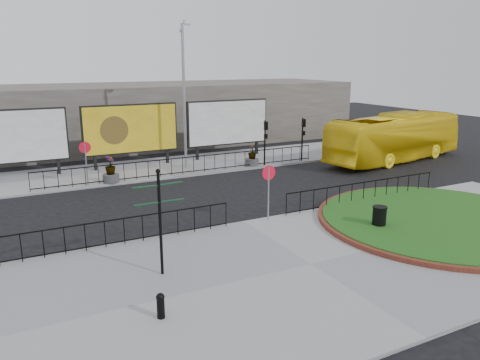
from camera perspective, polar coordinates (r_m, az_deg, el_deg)
ground at (r=20.59m, az=0.46°, el=-5.33°), size 90.00×90.00×0.00m
pavement_near at (r=16.63m, az=8.60°, el=-10.26°), size 30.00×10.00×0.12m
pavement_far at (r=31.29m, az=-9.80°, el=1.47°), size 44.00×6.00×0.12m
brick_edge at (r=22.16m, az=23.08°, el=-4.51°), size 10.40×10.40×0.18m
grass_lawn at (r=22.15m, az=23.09°, el=-4.46°), size 10.00×10.00×0.22m
railing_near_left at (r=18.24m, az=-16.13°, el=-6.33°), size 10.00×0.10×1.10m
railing_near_right at (r=23.75m, az=14.84°, el=-1.42°), size 9.00×0.10×1.10m
railing_far at (r=28.98m, az=-6.34°, el=1.80°), size 18.00×0.10×1.10m
speed_sign_far at (r=27.34m, az=-18.33°, el=3.06°), size 0.64×0.07×2.47m
speed_sign_near at (r=20.16m, az=3.51°, el=-0.09°), size 0.64×0.07×2.47m
billboard_left at (r=30.45m, az=-26.05°, el=4.73°), size 6.20×0.31×4.10m
billboard_mid at (r=31.36m, az=-13.16°, el=6.06°), size 6.20×0.31×4.10m
billboard_right at (r=33.72m, az=-1.50°, el=6.99°), size 6.20×0.31×4.10m
lamp_post at (r=30.13m, az=-6.83°, el=10.26°), size 0.74×0.18×9.23m
signal_pole_a at (r=31.08m, az=3.10°, el=5.41°), size 0.22×0.26×3.00m
signal_pole_b at (r=32.68m, az=7.68°, el=5.74°), size 0.22×0.26×3.00m
building_backdrop at (r=40.43m, az=-14.29°, el=7.65°), size 40.00×10.00×5.00m
fingerpost_sign at (r=15.14m, az=-9.77°, el=-3.84°), size 1.67×0.29×3.56m
bollard at (r=13.31m, az=-9.65°, el=-14.73°), size 0.24×0.24×0.74m
litter_bin at (r=20.23m, az=16.61°, el=-4.45°), size 0.60×0.60×1.00m
bus at (r=34.71m, az=18.37°, el=4.92°), size 12.25×4.77×3.33m
planter_a at (r=27.79m, az=-15.49°, el=0.96°), size 0.93×0.93×1.56m
planter_c at (r=31.14m, az=1.49°, el=2.76°), size 0.89×0.89×1.44m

